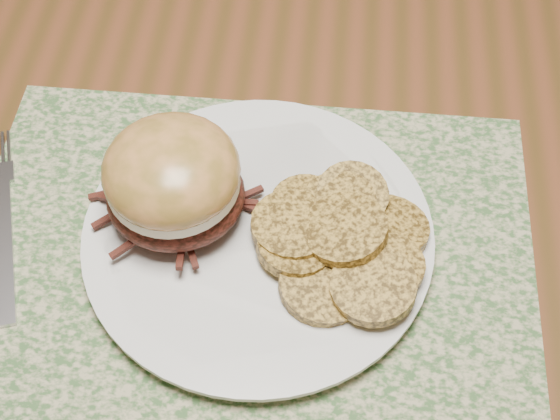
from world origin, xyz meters
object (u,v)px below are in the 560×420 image
object	(u,v)px
dining_table	(260,143)
fork	(2,220)
dinner_plate	(258,236)
pork_sandwich	(173,181)

from	to	relation	value
dining_table	fork	bearing A→B (deg)	-138.13
dining_table	dinner_plate	world-z (taller)	dinner_plate
dining_table	fork	distance (m)	0.27
dining_table	dinner_plate	bearing A→B (deg)	-83.44
dinner_plate	fork	world-z (taller)	dinner_plate
dinner_plate	pork_sandwich	size ratio (longest dim) A/B	2.20
dining_table	fork	size ratio (longest dim) A/B	7.98
dinner_plate	fork	distance (m)	0.21
dining_table	fork	world-z (taller)	fork
dinner_plate	dining_table	bearing A→B (deg)	96.56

